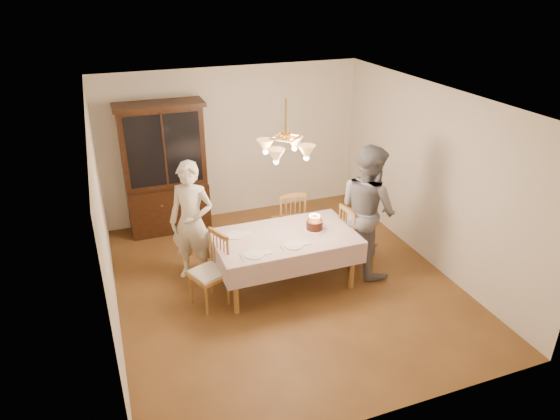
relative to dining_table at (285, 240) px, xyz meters
name	(u,v)px	position (x,y,z in m)	size (l,w,h in m)	color
ground	(285,283)	(0.00, 0.00, -0.68)	(5.00, 5.00, 0.00)	brown
room_shell	(285,179)	(0.00, 0.00, 0.90)	(5.00, 5.00, 5.00)	white
dining_table	(285,240)	(0.00, 0.00, 0.00)	(1.90, 1.10, 0.76)	olive
china_hutch	(165,171)	(-1.23, 2.25, 0.36)	(1.38, 0.54, 2.16)	black
chair_far_side	(289,222)	(0.42, 0.94, -0.24)	(0.46, 0.44, 1.00)	olive
chair_left_end	(209,274)	(-1.09, -0.11, -0.23)	(0.55, 0.57, 1.00)	olive
chair_right_end	(356,241)	(1.11, 0.03, -0.24)	(0.45, 0.47, 1.00)	olive
elderly_woman	(192,222)	(-1.13, 0.62, 0.18)	(0.63, 0.41, 1.73)	#F2E7CD
adult_in_grey	(368,210)	(1.23, -0.01, 0.26)	(0.92, 0.72, 1.89)	slate
birthday_cake	(314,225)	(0.44, 0.02, 0.14)	(0.30, 0.30, 0.22)	white
place_setting_near_left	(255,254)	(-0.53, -0.34, 0.08)	(0.40, 0.25, 0.02)	white
place_setting_near_right	(295,245)	(0.02, -0.30, 0.08)	(0.39, 0.24, 0.02)	white
place_setting_far_left	(236,235)	(-0.61, 0.23, 0.08)	(0.40, 0.26, 0.02)	white
chandelier	(286,149)	(0.00, 0.00, 1.29)	(0.62, 0.62, 0.73)	#BF8C3F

